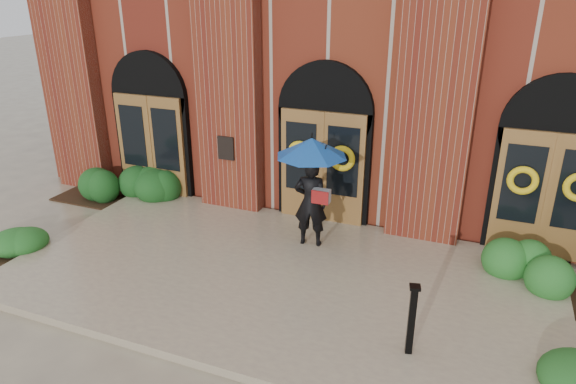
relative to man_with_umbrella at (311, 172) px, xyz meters
The scene contains 7 objects.
ground 2.29m from the man_with_umbrella, 96.75° to the right, with size 90.00×90.00×0.00m, color tan.
landing 2.14m from the man_with_umbrella, 97.50° to the right, with size 10.00×5.30×0.15m, color tan.
church_building 7.51m from the man_with_umbrella, 91.38° to the left, with size 16.20×12.53×7.00m.
man_with_umbrella is the anchor object (origin of this frame).
metal_post 3.77m from the man_with_umbrella, 47.22° to the right, with size 0.18×0.18×1.13m.
hedge_wall_left 5.58m from the man_with_umbrella, behind, with size 3.11×1.25×0.80m, color #164417.
hedge_front_left 6.48m from the man_with_umbrella, 157.90° to the right, with size 1.31×1.12×0.46m, color #1F5B1F.
Camera 1 is at (3.27, -7.46, 5.14)m, focal length 32.00 mm.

